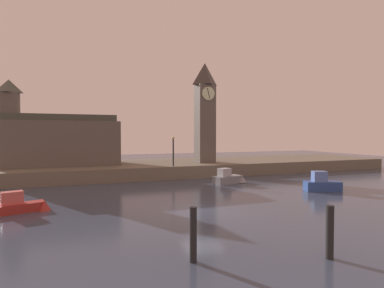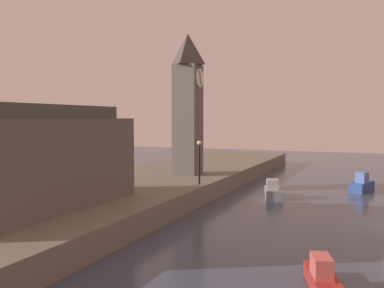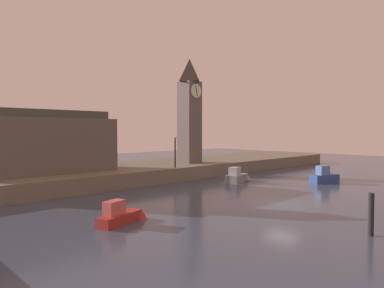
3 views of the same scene
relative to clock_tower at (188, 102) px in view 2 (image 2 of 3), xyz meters
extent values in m
cube|color=#6B6051|center=(-7.65, 1.96, -7.54)|extent=(70.00, 12.00, 1.50)
cube|color=#5B544C|center=(0.00, 0.01, -1.68)|extent=(2.25, 2.25, 10.21)
cylinder|color=beige|center=(0.00, -1.18, 2.19)|extent=(1.71, 0.12, 1.71)
cube|color=black|center=(0.00, -1.25, 2.19)|extent=(0.42, 0.04, 1.34)
pyramid|color=#403A35|center=(0.00, 0.01, 4.87)|extent=(2.48, 2.48, 2.89)
cube|color=#5B544C|center=(-17.49, 2.24, -4.16)|extent=(12.97, 5.88, 5.25)
cube|color=#42473D|center=(-17.49, 2.24, -1.13)|extent=(12.33, 3.53, 0.80)
cylinder|color=black|center=(-5.35, -3.33, -5.22)|extent=(0.16, 0.16, 3.13)
sphere|color=#F2E099|center=(-5.35, -3.33, -3.47)|extent=(0.36, 0.36, 0.36)
cube|color=maroon|center=(-19.35, -14.25, -7.99)|extent=(3.26, 1.88, 0.60)
cube|color=#CC5651|center=(-19.72, -14.25, -7.27)|extent=(1.43, 1.04, 0.83)
cone|color=maroon|center=(-17.80, -14.25, -7.96)|extent=(1.12, 1.12, 0.78)
cube|color=#2D4C93|center=(5.44, -15.18, -7.85)|extent=(3.40, 2.20, 0.88)
cube|color=#5B7AC1|center=(5.06, -15.18, -6.92)|extent=(1.42, 1.21, 0.97)
cone|color=#2D4C93|center=(7.03, -15.18, -7.80)|extent=(1.40, 1.40, 0.79)
cube|color=gray|center=(-0.81, -8.30, -7.89)|extent=(3.48, 2.21, 0.80)
cube|color=#A8ADB2|center=(-1.20, -8.30, -7.08)|extent=(1.41, 1.25, 0.82)
cone|color=gray|center=(0.80, -8.30, -7.85)|extent=(1.52, 1.52, 0.81)
camera|label=1|loc=(-15.35, -37.01, -3.06)|focal=28.26mm
camera|label=2|loc=(-36.61, -15.94, -1.53)|focal=39.86mm
camera|label=3|loc=(-30.70, -32.27, -2.73)|focal=32.92mm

